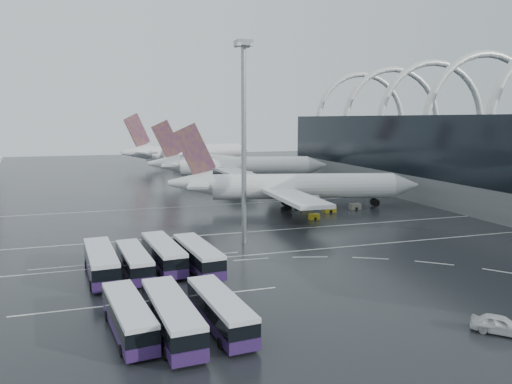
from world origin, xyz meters
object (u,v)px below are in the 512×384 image
object	(u,v)px
bus_row_near_b	(134,261)
van_curve_a	(169,332)
bus_row_near_a	(101,262)
gse_cart_belly_e	(306,205)
airliner_main	(291,187)
bus_row_far_a	(128,316)
airliner_gate_b	(235,166)
airliner_gate_c	(188,153)
floodlight_mast	(244,118)
bus_row_far_c	(220,310)
bus_row_near_d	(198,256)
van_curve_b	(500,325)
gse_cart_belly_c	(314,217)
gse_cart_belly_b	(355,206)
bus_row_far_b	(172,316)
bus_row_near_c	(163,254)
gse_cart_belly_a	(329,209)

from	to	relation	value
bus_row_near_b	van_curve_a	bearing A→B (deg)	178.95
bus_row_near_a	gse_cart_belly_e	xyz separation A→B (m)	(43.07, 36.16, -1.21)
airliner_main	bus_row_far_a	size ratio (longest dim) A/B	4.25
airliner_gate_b	airliner_main	bearing A→B (deg)	-78.71
airliner_gate_c	floodlight_mast	size ratio (longest dim) A/B	1.89
bus_row_far_a	van_curve_a	xyz separation A→B (m)	(3.22, -2.62, -0.80)
airliner_gate_c	bus_row_far_c	world-z (taller)	airliner_gate_c
bus_row_near_a	bus_row_far_a	size ratio (longest dim) A/B	1.11
airliner_gate_b	airliner_gate_c	xyz separation A→B (m)	(-4.37, 56.17, 0.59)
bus_row_far_c	bus_row_near_d	bearing A→B (deg)	-9.95
van_curve_b	gse_cart_belly_c	xyz separation A→B (m)	(5.52, 52.29, -0.30)
bus_row_far_a	gse_cart_belly_c	xyz separation A→B (m)	(37.40, 42.10, -1.13)
bus_row_near_b	gse_cart_belly_c	distance (m)	43.16
bus_row_far_a	bus_row_near_a	bearing A→B (deg)	-0.19
gse_cart_belly_b	van_curve_b	bearing A→B (deg)	-107.11
airliner_gate_b	bus_row_far_b	xyz separation A→B (m)	(-34.81, -103.63, -2.91)
airliner_gate_c	gse_cart_belly_e	world-z (taller)	airliner_gate_c
bus_row_near_c	floodlight_mast	xyz separation A→B (m)	(13.66, 9.07, 17.44)
airliner_main	airliner_gate_b	size ratio (longest dim) A/B	0.99
van_curve_a	bus_row_near_d	bearing A→B (deg)	-2.28
airliner_main	gse_cart_belly_b	xyz separation A→B (m)	(12.49, -5.72, -3.96)
airliner_gate_b	gse_cart_belly_b	size ratio (longest dim) A/B	22.90
bus_row_near_a	bus_row_near_b	world-z (taller)	bus_row_near_a
floodlight_mast	van_curve_b	bearing A→B (deg)	-72.09
bus_row_far_b	floodlight_mast	distance (m)	38.15
bus_row_near_a	gse_cart_belly_b	xyz separation A→B (m)	(52.27, 31.33, -1.23)
bus_row_near_c	van_curve_a	size ratio (longest dim) A/B	2.18
bus_row_far_c	floodlight_mast	bearing A→B (deg)	-25.52
bus_row_far_c	gse_cart_belly_c	xyz separation A→B (m)	(29.22, 43.28, -1.16)
airliner_gate_c	gse_cart_belly_c	bearing A→B (deg)	-109.22
bus_row_far_c	bus_row_near_a	bearing A→B (deg)	23.37
van_curve_b	airliner_gate_b	bearing A→B (deg)	42.19
airliner_main	bus_row_far_c	distance (m)	63.45
bus_row_far_a	van_curve_b	world-z (taller)	bus_row_far_a
van_curve_a	van_curve_b	xyz separation A→B (m)	(28.66, -7.56, -0.04)
bus_row_far_c	floodlight_mast	world-z (taller)	floodlight_mast
gse_cart_belly_b	bus_row_near_c	bearing A→B (deg)	-146.32
bus_row_far_a	van_curve_b	xyz separation A→B (m)	(31.88, -10.19, -0.84)
gse_cart_belly_c	van_curve_b	bearing A→B (deg)	-96.02
airliner_gate_b	bus_row_near_d	distance (m)	89.61
bus_row_near_c	van_curve_b	distance (m)	39.65
gse_cart_belly_a	airliner_gate_b	bearing A→B (deg)	95.29
gse_cart_belly_c	gse_cart_belly_e	distance (m)	12.45
airliner_gate_c	bus_row_near_b	size ratio (longest dim) A/B	4.56
gse_cart_belly_e	gse_cart_belly_c	bearing A→B (deg)	-106.68
bus_row_near_c	gse_cart_belly_e	xyz separation A→B (m)	(35.30, 34.48, -1.17)
bus_row_far_a	bus_row_far_b	size ratio (longest dim) A/B	0.93
gse_cart_belly_a	airliner_main	bearing A→B (deg)	129.55
van_curve_a	gse_cart_belly_b	world-z (taller)	van_curve_a
airliner_main	bus_row_near_c	world-z (taller)	airliner_main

